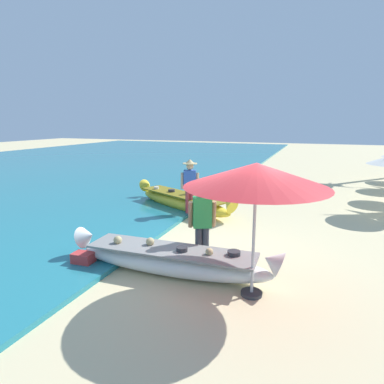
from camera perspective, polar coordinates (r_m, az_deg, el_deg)
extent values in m
plane|color=beige|center=(6.87, 5.48, -12.59)|extent=(80.00, 80.00, 0.00)
cube|color=teal|center=(21.14, -26.85, 3.13)|extent=(24.00, 56.00, 0.10)
ellipsoid|color=white|center=(6.46, -3.63, -11.88)|extent=(3.87, 0.85, 0.48)
cone|color=white|center=(5.92, 13.66, -11.49)|extent=(0.43, 0.47, 0.52)
cone|color=white|center=(7.26, -17.54, -7.25)|extent=(0.43, 0.47, 0.52)
cube|color=gray|center=(6.37, -3.65, -9.92)|extent=(3.26, 0.85, 0.04)
sphere|color=tan|center=(6.78, -12.64, -8.06)|extent=(0.17, 0.17, 0.17)
sphere|color=tan|center=(6.59, -7.21, -8.46)|extent=(0.16, 0.16, 0.16)
cylinder|color=#2D2D33|center=(6.24, -1.73, -9.87)|extent=(0.21, 0.21, 0.10)
sphere|color=tan|center=(6.10, 3.00, -10.21)|extent=(0.14, 0.14, 0.14)
cylinder|color=#2D2D33|center=(6.11, 7.21, -10.46)|extent=(0.24, 0.24, 0.10)
ellipsoid|color=yellow|center=(10.89, -1.65, -1.77)|extent=(4.05, 2.54, 0.51)
cone|color=yellow|center=(9.43, 6.41, -2.12)|extent=(0.58, 0.60, 0.53)
cone|color=yellow|center=(12.39, -7.79, 1.26)|extent=(0.58, 0.60, 0.53)
cube|color=olive|center=(10.84, -1.66, -0.46)|extent=(3.46, 2.26, 0.04)
cylinder|color=silver|center=(11.70, -6.14, 0.66)|extent=(0.17, 0.17, 0.10)
cylinder|color=#2D2D33|center=(11.19, -3.54, 0.19)|extent=(0.23, 0.23, 0.10)
cylinder|color=#386699|center=(10.77, -0.56, 0.27)|extent=(0.18, 0.18, 0.29)
cylinder|color=#386699|center=(10.31, 1.88, -0.82)|extent=(0.22, 0.22, 0.10)
cylinder|color=#B2383D|center=(10.12, 0.04, -1.80)|extent=(0.14, 0.14, 0.87)
cylinder|color=#B2383D|center=(10.13, -0.75, -1.78)|extent=(0.14, 0.14, 0.87)
cube|color=#3356B2|center=(9.98, -0.36, 2.20)|extent=(0.41, 0.31, 0.56)
cylinder|color=tan|center=(9.95, 0.95, 1.87)|extent=(0.14, 0.21, 0.51)
cylinder|color=tan|center=(9.99, -1.69, 1.91)|extent=(0.14, 0.21, 0.51)
sphere|color=tan|center=(9.91, -0.36, 4.47)|extent=(0.22, 0.22, 0.22)
cylinder|color=tan|center=(9.90, -0.37, 4.93)|extent=(0.44, 0.44, 0.02)
cone|color=tan|center=(9.90, -0.37, 5.33)|extent=(0.26, 0.26, 0.12)
cylinder|color=#333842|center=(6.76, 1.14, -9.26)|extent=(0.14, 0.14, 0.80)
cylinder|color=#333842|center=(6.78, 2.33, -9.22)|extent=(0.14, 0.14, 0.80)
cube|color=green|center=(6.55, 1.77, -3.47)|extent=(0.42, 0.35, 0.61)
cylinder|color=#9E7051|center=(6.56, -0.25, -3.89)|extent=(0.17, 0.22, 0.56)
cylinder|color=#9E7051|center=(6.61, 3.74, -3.80)|extent=(0.17, 0.22, 0.56)
sphere|color=#9E7051|center=(6.45, 1.80, 0.18)|extent=(0.22, 0.22, 0.22)
cylinder|color=#B7B7BC|center=(5.47, 10.60, -6.83)|extent=(0.05, 0.05, 2.21)
cone|color=red|center=(5.25, 10.99, 2.90)|extent=(2.29, 2.29, 0.38)
cylinder|color=#333338|center=(5.91, 10.18, -16.77)|extent=(0.36, 0.36, 0.06)
cube|color=#C63838|center=(7.09, -18.15, -11.04)|extent=(0.43, 0.31, 0.30)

